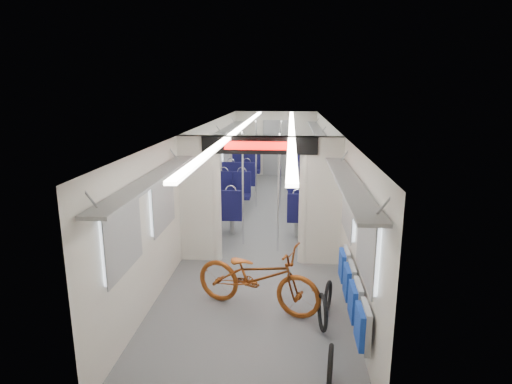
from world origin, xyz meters
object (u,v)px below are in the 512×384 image
flip_bench (352,291)px  seat_bay_near_right (307,202)px  bike_hoop_b (322,314)px  seat_bay_near_left (227,199)px  bike_hoop_a (330,367)px  bike_hoop_c (328,297)px  stanchion_far_left (256,165)px  stanchion_far_right (280,166)px  stanchion_near_left (243,189)px  seat_bay_far_right (303,175)px  stanchion_near_right (278,194)px  seat_bay_far_left (243,171)px  bicycle (257,277)px

flip_bench → seat_bay_near_right: (-0.42, 4.51, -0.05)m
bike_hoop_b → seat_bay_near_left: size_ratio=0.23×
bike_hoop_a → bike_hoop_c: bearing=86.1°
seat_bay_near_right → stanchion_far_left: stanchion_far_left is taller
flip_bench → bike_hoop_a: (-0.36, -1.04, -0.38)m
bike_hoop_b → stanchion_far_right: stanchion_far_right is taller
stanchion_near_left → seat_bay_far_right: bearing=73.3°
bike_hoop_b → stanchion_far_right: bearing=96.9°
stanchion_near_left → stanchion_near_right: 0.78m
bike_hoop_c → seat_bay_far_right: seat_bay_far_right is taller
flip_bench → stanchion_near_left: bearing=119.3°
bike_hoop_a → seat_bay_far_left: bearing=102.1°
bicycle → seat_bay_near_right: bearing=7.2°
bicycle → bike_hoop_a: (0.90, -1.57, -0.29)m
seat_bay_far_left → stanchion_far_left: bearing=-74.2°
stanchion_near_right → seat_bay_far_left: bearing=103.6°
bike_hoop_c → stanchion_far_left: 5.66m
bike_hoop_b → flip_bench: bearing=-3.3°
seat_bay_near_right → stanchion_far_left: size_ratio=0.87×
seat_bay_far_right → stanchion_near_left: stanchion_near_left is taller
bicycle → flip_bench: bearing=-93.6°
seat_bay_far_right → bike_hoop_b: bearing=-89.6°
bicycle → seat_bay_far_right: (0.84, 7.02, 0.07)m
bike_hoop_c → stanchion_far_right: size_ratio=0.19×
seat_bay_near_right → stanchion_far_left: 2.02m
stanchion_near_left → stanchion_far_right: same height
seat_bay_near_left → flip_bench: bearing=-63.6°
bicycle → seat_bay_far_right: seat_bay_far_right is taller
bike_hoop_a → seat_bay_near_left: 5.99m
bike_hoop_c → seat_bay_near_left: size_ratio=0.20×
bicycle → bike_hoop_a: bearing=-130.9°
flip_bench → stanchion_far_right: stanchion_far_right is taller
bike_hoop_a → seat_bay_near_left: size_ratio=0.21×
flip_bench → bike_hoop_b: (-0.37, 0.02, -0.35)m
bike_hoop_b → seat_bay_far_left: size_ratio=0.22×
flip_bench → seat_bay_far_left: size_ratio=0.91×
stanchion_near_left → stanchion_far_right: 2.82m
bicycle → seat_bay_near_right: 4.08m
bike_hoop_a → stanchion_near_right: 4.01m
flip_bench → bicycle: bearing=157.4°
bike_hoop_a → bicycle: bearing=120.0°
bike_hoop_c → seat_bay_far_right: (-0.17, 6.98, 0.37)m
flip_bench → seat_bay_far_right: (-0.42, 7.54, -0.02)m
seat_bay_far_right → stanchion_near_right: stanchion_near_right is taller
bicycle → stanchion_near_left: stanchion_near_left is taller
flip_bench → bike_hoop_a: size_ratio=4.55×
seat_bay_near_right → stanchion_near_left: size_ratio=0.87×
seat_bay_near_left → stanchion_near_left: 1.70m
bike_hoop_b → stanchion_far_right: 5.94m
bicycle → bike_hoop_c: 1.06m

